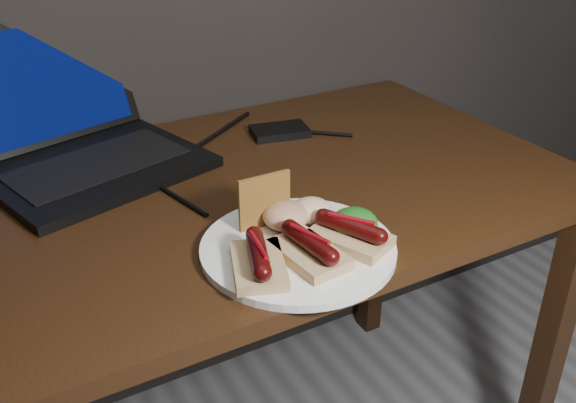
# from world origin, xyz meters

# --- Properties ---
(desk) EXTENTS (1.40, 0.70, 0.75)m
(desk) POSITION_xyz_m (0.00, 1.38, 0.66)
(desk) COLOR #381F0E
(desk) RESTS_ON ground
(laptop) EXTENTS (0.45, 0.45, 0.25)m
(laptop) POSITION_xyz_m (-0.12, 1.61, 0.80)
(laptop) COLOR black
(laptop) RESTS_ON desk
(hard_drive) EXTENTS (0.13, 0.09, 0.02)m
(hard_drive) POSITION_xyz_m (0.28, 1.55, 0.76)
(hard_drive) COLOR black
(hard_drive) RESTS_ON desk
(desk_cables) EXTENTS (0.95, 0.38, 0.01)m
(desk_cables) POSITION_xyz_m (-0.02, 1.51, 0.75)
(desk_cables) COLOR black
(desk_cables) RESTS_ON desk
(plate) EXTENTS (0.32, 0.32, 0.01)m
(plate) POSITION_xyz_m (0.09, 1.14, 0.76)
(plate) COLOR white
(plate) RESTS_ON desk
(bread_sausage_left) EXTENTS (0.11, 0.13, 0.04)m
(bread_sausage_left) POSITION_xyz_m (0.01, 1.11, 0.78)
(bread_sausage_left) COLOR tan
(bread_sausage_left) RESTS_ON plate
(bread_sausage_center) EXTENTS (0.08, 0.12, 0.04)m
(bread_sausage_center) POSITION_xyz_m (0.08, 1.10, 0.78)
(bread_sausage_center) COLOR tan
(bread_sausage_center) RESTS_ON plate
(bread_sausage_right) EXTENTS (0.11, 0.13, 0.04)m
(bread_sausage_right) POSITION_xyz_m (0.15, 1.11, 0.78)
(bread_sausage_right) COLOR tan
(bread_sausage_right) RESTS_ON plate
(crispbread) EXTENTS (0.09, 0.01, 0.08)m
(crispbread) POSITION_xyz_m (0.07, 1.22, 0.80)
(crispbread) COLOR #A66C2D
(crispbread) RESTS_ON plate
(salad_greens) EXTENTS (0.07, 0.07, 0.04)m
(salad_greens) POSITION_xyz_m (0.18, 1.13, 0.78)
(salad_greens) COLOR #125010
(salad_greens) RESTS_ON plate
(salsa_mound) EXTENTS (0.07, 0.07, 0.04)m
(salsa_mound) POSITION_xyz_m (0.10, 1.20, 0.78)
(salsa_mound) COLOR maroon
(salsa_mound) RESTS_ON plate
(coleslaw_mound) EXTENTS (0.06, 0.06, 0.04)m
(coleslaw_mound) POSITION_xyz_m (0.14, 1.20, 0.78)
(coleslaw_mound) COLOR white
(coleslaw_mound) RESTS_ON plate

